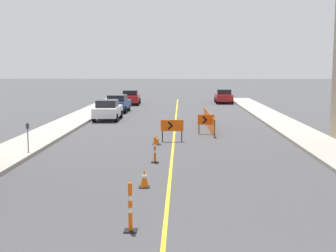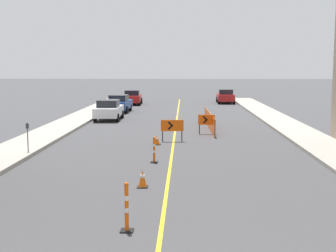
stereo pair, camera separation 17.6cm
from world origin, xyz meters
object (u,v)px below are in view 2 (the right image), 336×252
arrow_barricade_primary (172,126)px  parked_car_opposite_side (225,96)px  traffic_cone_second (142,179)px  parking_meter_far_curb (27,131)px  traffic_cone_third (157,140)px  parked_car_curb_mid (119,103)px  delineator_post_rear (154,152)px  parked_car_curb_far (132,97)px  delineator_post_front (127,210)px  arrow_barricade_secondary (206,121)px  parked_car_curb_near (109,110)px

arrow_barricade_primary → parked_car_opposite_side: bearing=75.8°
traffic_cone_second → parking_meter_far_curb: parking_meter_far_curb is taller
traffic_cone_third → parked_car_curb_mid: size_ratio=0.12×
delineator_post_rear → parked_car_curb_far: size_ratio=0.26×
delineator_post_rear → parked_car_curb_mid: (-4.65, 22.43, 0.31)m
delineator_post_front → arrow_barricade_secondary: (2.84, 17.31, 0.28)m
traffic_cone_third → parked_car_opposite_side: (6.15, 28.41, 0.54)m
traffic_cone_third → arrow_barricade_primary: bearing=53.0°
traffic_cone_third → parking_meter_far_curb: size_ratio=0.38×
arrow_barricade_secondary → traffic_cone_third: bearing=-121.0°
traffic_cone_second → arrow_barricade_primary: size_ratio=0.50×
traffic_cone_third → delineator_post_front: 13.29m
parking_meter_far_curb → arrow_barricade_secondary: bearing=39.0°
traffic_cone_second → arrow_barricade_primary: arrow_barricade_primary is taller
traffic_cone_second → parked_car_curb_far: parked_car_curb_far is taller
parked_car_curb_mid → parked_car_curb_far: 8.45m
traffic_cone_third → parked_car_opposite_side: size_ratio=0.12×
traffic_cone_third → parked_car_curb_near: parked_car_curb_near is taller
arrow_barricade_primary → arrow_barricade_secondary: (2.05, 2.96, -0.02)m
arrow_barricade_primary → parked_car_curb_near: parked_car_curb_near is taller
parking_meter_far_curb → parked_car_curb_near: bearing=84.0°
delineator_post_front → traffic_cone_second: bearing=89.8°
traffic_cone_third → arrow_barricade_secondary: (2.86, 4.03, 0.59)m
delineator_post_rear → parked_car_curb_near: bearing=105.9°
parked_car_curb_near → parking_meter_far_curb: (-1.53, -14.54, 0.34)m
parked_car_curb_far → parking_meter_far_curb: 29.32m
traffic_cone_third → delineator_post_rear: (0.17, -4.71, 0.23)m
arrow_barricade_primary → parked_car_opposite_side: 27.86m
delineator_post_rear → parked_car_curb_near: 16.79m
arrow_barricade_primary → parking_meter_far_curb: bearing=-151.5°
parked_car_curb_far → traffic_cone_third: bearing=-83.6°
parked_car_curb_near → parked_car_opposite_side: 19.99m
parked_car_curb_near → parked_car_curb_far: bearing=89.1°
traffic_cone_third → delineator_post_rear: delineator_post_rear is taller
traffic_cone_second → delineator_post_rear: size_ratio=0.55×
parked_car_opposite_side → delineator_post_front: bearing=-97.2°
traffic_cone_third → delineator_post_front: (0.02, -13.28, 0.31)m
parked_car_curb_near → parked_car_curb_mid: same height
parked_car_curb_mid → parking_meter_far_curb: 20.88m
delineator_post_front → parked_car_curb_mid: (-4.50, 31.01, 0.23)m
traffic_cone_second → arrow_barricade_secondary: bearing=77.7°
traffic_cone_third → parked_car_curb_far: size_ratio=0.12×
parked_car_curb_near → parked_car_curb_far: 14.73m
arrow_barricade_primary → arrow_barricade_secondary: 3.60m
traffic_cone_second → parked_car_opposite_side: parked_car_opposite_side is taller
parked_car_curb_near → arrow_barricade_primary: bearing=-63.2°
arrow_barricade_primary → parked_car_opposite_side: (5.35, 27.35, -0.06)m
parked_car_curb_mid → parked_car_opposite_side: (10.64, 10.69, 0.00)m
parked_car_curb_near → parked_car_curb_far: size_ratio=0.98×
arrow_barricade_secondary → parking_meter_far_curb: 11.33m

